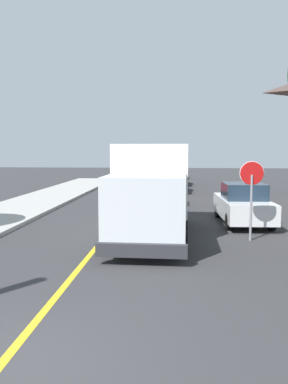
% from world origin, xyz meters
% --- Properties ---
extents(centre_line_yellow, '(0.16, 56.00, 0.01)m').
position_xyz_m(centre_line_yellow, '(0.00, 10.00, 0.00)').
color(centre_line_yellow, gold).
rests_on(centre_line_yellow, ground).
extents(box_truck, '(2.56, 7.23, 3.20)m').
position_xyz_m(box_truck, '(1.66, 8.95, 1.77)').
color(box_truck, silver).
rests_on(box_truck, ground).
extents(parked_car_near, '(1.91, 4.44, 1.67)m').
position_xyz_m(parked_car_near, '(1.61, 16.07, 0.79)').
color(parked_car_near, silver).
rests_on(parked_car_near, ground).
extents(parked_car_mid, '(1.92, 4.45, 1.67)m').
position_xyz_m(parked_car_mid, '(2.14, 23.56, 0.79)').
color(parked_car_mid, maroon).
rests_on(parked_car_mid, ground).
extents(parked_car_far, '(1.86, 4.43, 1.67)m').
position_xyz_m(parked_car_far, '(2.39, 29.06, 0.79)').
color(parked_car_far, '#4C564C').
rests_on(parked_car_far, ground).
extents(parked_car_furthest, '(1.91, 4.44, 1.67)m').
position_xyz_m(parked_car_furthest, '(2.30, 36.14, 0.79)').
color(parked_car_furthest, '#B7B7BC').
rests_on(parked_car_furthest, ground).
extents(parked_van_across, '(1.99, 4.47, 1.67)m').
position_xyz_m(parked_van_across, '(5.20, 11.44, 0.79)').
color(parked_van_across, silver).
rests_on(parked_van_across, ground).
extents(stop_sign, '(0.80, 0.10, 2.65)m').
position_xyz_m(stop_sign, '(4.95, 8.35, 1.86)').
color(stop_sign, gray).
rests_on(stop_sign, ground).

